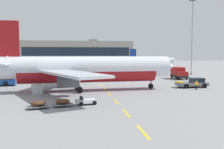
# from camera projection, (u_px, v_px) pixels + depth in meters

# --- Properties ---
(ground) EXTENTS (400.00, 400.00, 0.00)m
(ground) POSITION_uv_depth(u_px,v_px,m) (178.00, 79.00, 69.03)
(ground) COLOR gray
(apron_paint_markings) EXTENTS (8.00, 96.63, 0.01)m
(apron_paint_markings) POSITION_uv_depth(u_px,v_px,m) (97.00, 81.00, 64.09)
(apron_paint_markings) COLOR yellow
(apron_paint_markings) RESTS_ON ground
(airliner_foreground) EXTENTS (34.81, 34.53, 12.20)m
(airliner_foreground) POSITION_uv_depth(u_px,v_px,m) (86.00, 69.00, 45.79)
(airliner_foreground) COLOR silver
(airliner_foreground) RESTS_ON ground
(pushback_tug) EXTENTS (6.13, 3.43, 2.08)m
(pushback_tug) POSITION_uv_depth(u_px,v_px,m) (193.00, 83.00, 50.72)
(pushback_tug) COLOR slate
(pushback_tug) RESTS_ON ground
(airliner_mid_left) EXTENTS (27.09, 27.12, 9.54)m
(airliner_mid_left) POSITION_uv_depth(u_px,v_px,m) (26.00, 66.00, 78.52)
(airliner_mid_left) COLOR white
(airliner_mid_left) RESTS_ON ground
(airliner_far_center) EXTENTS (27.46, 27.41, 9.66)m
(airliner_far_center) POSITION_uv_depth(u_px,v_px,m) (152.00, 61.00, 139.02)
(airliner_far_center) COLOR silver
(airliner_far_center) RESTS_ON ground
(catering_truck) EXTENTS (2.82, 7.06, 3.14)m
(catering_truck) POSITION_uv_depth(u_px,v_px,m) (179.00, 73.00, 68.55)
(catering_truck) COLOR black
(catering_truck) RESTS_ON ground
(baggage_train) EXTENTS (8.66, 3.89, 1.14)m
(baggage_train) POSITION_uv_depth(u_px,v_px,m) (63.00, 102.00, 31.94)
(baggage_train) COLOR silver
(baggage_train) RESTS_ON ground
(ground_crew_worker) EXTENTS (0.68, 0.30, 1.69)m
(ground_crew_worker) POSITION_uv_depth(u_px,v_px,m) (196.00, 85.00, 47.28)
(ground_crew_worker) COLOR #191E38
(ground_crew_worker) RESTS_ON ground
(uld_cargo_container) EXTENTS (1.97, 1.95, 1.60)m
(uld_cargo_container) POSITION_uv_depth(u_px,v_px,m) (37.00, 89.00, 42.12)
(uld_cargo_container) COLOR #B7BCC6
(uld_cargo_container) RESTS_ON ground
(apron_light_mast_far) EXTENTS (1.80, 1.80, 24.22)m
(apron_light_mast_far) POSITION_uv_depth(u_px,v_px,m) (192.00, 28.00, 81.26)
(apron_light_mast_far) COLOR slate
(apron_light_mast_far) RESTS_ON ground
(terminal_satellite) EXTENTS (76.52, 21.75, 17.30)m
(terminal_satellite) POSITION_uv_depth(u_px,v_px,m) (77.00, 53.00, 178.56)
(terminal_satellite) COLOR #9E998E
(terminal_satellite) RESTS_ON ground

